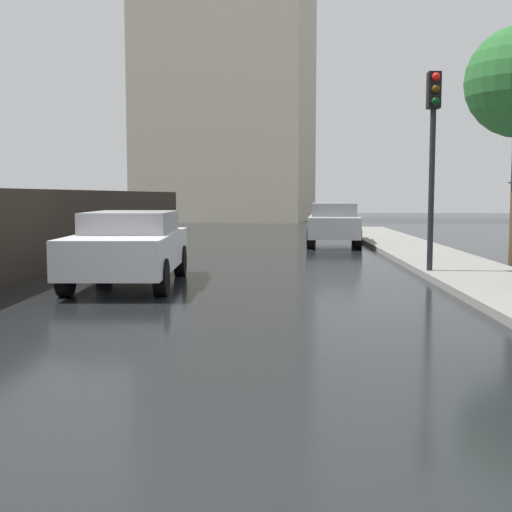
{
  "coord_description": "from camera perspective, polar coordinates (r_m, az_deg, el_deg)",
  "views": [
    {
      "loc": [
        0.95,
        -3.43,
        1.75
      ],
      "look_at": [
        0.62,
        6.66,
        0.81
      ],
      "focal_mm": 46.54,
      "sensor_mm": 36.0,
      "label": 1
    }
  ],
  "objects": [
    {
      "name": "car_white_near_kerb",
      "position": [
        13.11,
        -10.82,
        0.9
      ],
      "size": [
        2.0,
        4.48,
        1.41
      ],
      "rotation": [
        0.0,
        0.0,
        3.18
      ],
      "color": "silver",
      "rests_on": "ground"
    },
    {
      "name": "car_silver_far_ahead",
      "position": [
        22.94,
        6.73,
        2.85
      ],
      "size": [
        2.04,
        4.61,
        1.46
      ],
      "rotation": [
        0.0,
        0.0,
        -0.08
      ],
      "color": "#B2B5BA",
      "rests_on": "ground"
    },
    {
      "name": "traffic_light",
      "position": [
        14.52,
        14.97,
        10.15
      ],
      "size": [
        0.26,
        0.39,
        4.14
      ],
      "color": "black",
      "rests_on": "sidewalk_strip"
    }
  ]
}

